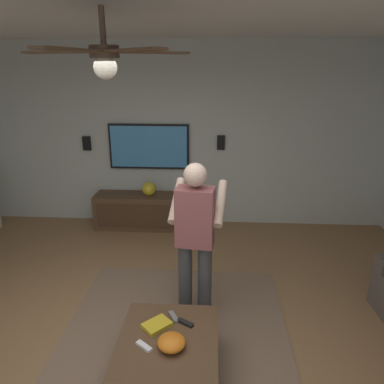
% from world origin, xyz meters
% --- Properties ---
extents(ground_plane, '(8.12, 8.12, 0.00)m').
position_xyz_m(ground_plane, '(0.00, 0.00, 0.00)').
color(ground_plane, olive).
extents(wall_back_tv, '(0.10, 6.97, 2.86)m').
position_xyz_m(wall_back_tv, '(3.14, 0.00, 1.43)').
color(wall_back_tv, '#B2B7AD').
rests_on(wall_back_tv, ground).
extents(area_rug, '(3.06, 2.18, 0.01)m').
position_xyz_m(area_rug, '(-0.05, -0.29, 0.01)').
color(area_rug, '#7A604C').
rests_on(area_rug, ground).
extents(coffee_table, '(1.00, 0.80, 0.40)m').
position_xyz_m(coffee_table, '(-0.25, -0.29, 0.30)').
color(coffee_table, '#513823').
rests_on(coffee_table, ground).
extents(media_console, '(0.45, 1.70, 0.55)m').
position_xyz_m(media_console, '(2.80, 0.39, 0.28)').
color(media_console, '#513823').
rests_on(media_console, ground).
extents(tv, '(0.05, 1.26, 0.71)m').
position_xyz_m(tv, '(3.04, 0.39, 1.28)').
color(tv, black).
extents(person_standing, '(0.58, 0.59, 1.64)m').
position_xyz_m(person_standing, '(0.66, -0.47, 0.93)').
color(person_standing, '#3F3F3F').
rests_on(person_standing, ground).
extents(bowl, '(0.22, 0.22, 0.10)m').
position_xyz_m(bowl, '(-0.29, -0.33, 0.45)').
color(bowl, orange).
rests_on(bowl, coffee_table).
extents(remote_white, '(0.13, 0.15, 0.02)m').
position_xyz_m(remote_white, '(-0.30, -0.12, 0.41)').
color(remote_white, white).
rests_on(remote_white, coffee_table).
extents(remote_black, '(0.11, 0.15, 0.02)m').
position_xyz_m(remote_black, '(-0.01, -0.42, 0.41)').
color(remote_black, black).
rests_on(remote_black, coffee_table).
extents(remote_grey, '(0.15, 0.11, 0.02)m').
position_xyz_m(remote_grey, '(0.06, -0.31, 0.41)').
color(remote_grey, slate).
rests_on(remote_grey, coffee_table).
extents(book, '(0.27, 0.27, 0.04)m').
position_xyz_m(book, '(-0.06, -0.18, 0.42)').
color(book, gold).
rests_on(book, coffee_table).
extents(vase_round, '(0.22, 0.22, 0.22)m').
position_xyz_m(vase_round, '(2.79, 0.37, 0.66)').
color(vase_round, gold).
rests_on(vase_round, media_console).
extents(wall_speaker_left, '(0.06, 0.12, 0.22)m').
position_xyz_m(wall_speaker_left, '(3.06, -0.74, 1.35)').
color(wall_speaker_left, black).
extents(wall_speaker_right, '(0.06, 0.12, 0.22)m').
position_xyz_m(wall_speaker_right, '(3.06, 1.40, 1.32)').
color(wall_speaker_right, black).
extents(ceiling_fan, '(1.19, 1.16, 0.46)m').
position_xyz_m(ceiling_fan, '(0.01, 0.11, 2.53)').
color(ceiling_fan, '#4C3828').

